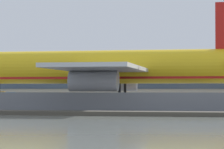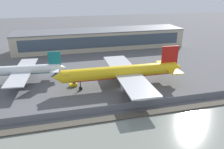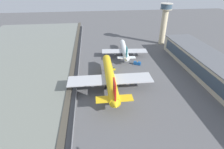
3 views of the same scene
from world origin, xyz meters
TOP-DOWN VIEW (x-y plane):
  - ground_plane at (0.00, 0.00)m, footprint 500.00×500.00m
  - shoreline_seawall at (0.00, -20.50)m, footprint 320.00×3.00m
  - perimeter_fence at (0.00, -16.00)m, footprint 280.00×0.10m
  - cargo_jet_yellow at (2.11, 3.06)m, footprint 55.94×47.65m
  - passenger_jet_white_teal at (-41.24, 19.54)m, footprint 42.30×36.11m
  - baggage_tug at (-18.58, 7.93)m, footprint 3.31×1.84m
  - ops_van at (-24.11, 25.88)m, footprint 4.24×5.59m
  - terminal_building at (5.52, 67.75)m, footprint 114.97×21.57m

SIDE VIEW (x-z plane):
  - ground_plane at x=0.00m, z-range 0.00..0.00m
  - shoreline_seawall at x=0.00m, z-range 0.00..0.50m
  - baggage_tug at x=-18.58m, z-range -0.09..1.71m
  - ops_van at x=-24.11m, z-range 0.04..2.52m
  - perimeter_fence at x=0.00m, z-range 0.00..2.60m
  - passenger_jet_white_teal at x=-41.24m, z-range -1.56..11.62m
  - cargo_jet_yellow at x=2.11m, z-range -1.96..14.58m
  - terminal_building at x=5.52m, z-range 0.01..12.62m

